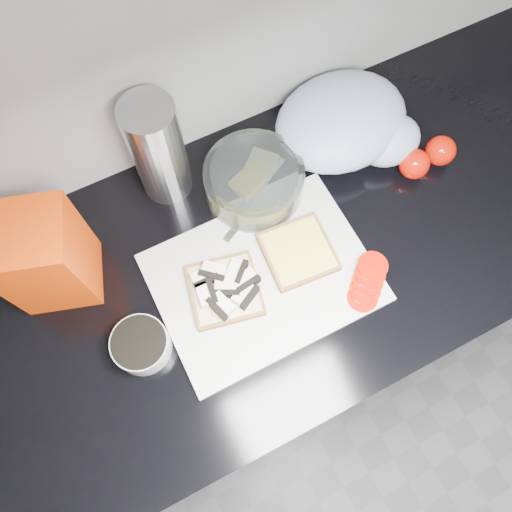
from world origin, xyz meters
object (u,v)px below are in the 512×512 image
Objects in this scene: bread_bag at (45,257)px; steel_canister at (158,151)px; cutting_board at (263,278)px; glass_bowl at (254,182)px.

steel_canister reaches higher than bread_bag.
cutting_board is 0.39m from bread_bag.
bread_bag is at bearing 152.72° from cutting_board.
steel_canister is at bearing 39.54° from bread_bag.
glass_bowl is 0.41m from bread_bag.
glass_bowl reaches higher than cutting_board.
bread_bag is 0.27m from steel_canister.
steel_canister is (-0.08, 0.27, 0.11)m from cutting_board.
bread_bag is at bearing -179.56° from glass_bowl.
cutting_board is at bearing -111.55° from glass_bowl.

